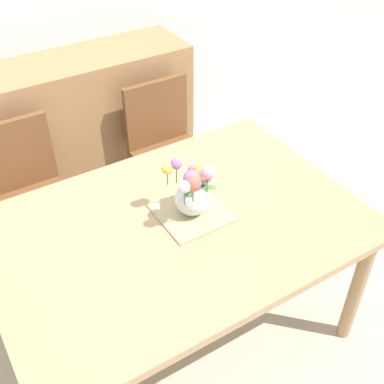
{
  "coord_description": "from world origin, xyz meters",
  "views": [
    {
      "loc": [
        -0.76,
        -1.35,
        2.19
      ],
      "look_at": [
        0.09,
        0.02,
        0.88
      ],
      "focal_mm": 45.46,
      "sensor_mm": 36.0,
      "label": 1
    }
  ],
  "objects_px": {
    "dresser": "(85,131)",
    "flower_vase": "(193,189)",
    "dining_table": "(178,237)",
    "chair_left": "(27,190)",
    "chair_right": "(166,144)"
  },
  "relations": [
    {
      "from": "chair_left",
      "to": "chair_right",
      "type": "height_order",
      "value": "same"
    },
    {
      "from": "dining_table",
      "to": "dresser",
      "type": "bearing_deg",
      "value": 86.76
    },
    {
      "from": "dresser",
      "to": "chair_left",
      "type": "bearing_deg",
      "value": -139.68
    },
    {
      "from": "dining_table",
      "to": "flower_vase",
      "type": "height_order",
      "value": "flower_vase"
    },
    {
      "from": "chair_left",
      "to": "flower_vase",
      "type": "relative_size",
      "value": 3.38
    },
    {
      "from": "dresser",
      "to": "flower_vase",
      "type": "bearing_deg",
      "value": -89.27
    },
    {
      "from": "chair_right",
      "to": "flower_vase",
      "type": "distance_m",
      "value": 1.02
    },
    {
      "from": "dining_table",
      "to": "dresser",
      "type": "relative_size",
      "value": 1.14
    },
    {
      "from": "chair_left",
      "to": "flower_vase",
      "type": "bearing_deg",
      "value": 121.18
    },
    {
      "from": "chair_right",
      "to": "dresser",
      "type": "bearing_deg",
      "value": -50.21
    },
    {
      "from": "dining_table",
      "to": "chair_right",
      "type": "xyz_separation_m",
      "value": [
        0.44,
        0.89,
        -0.16
      ]
    },
    {
      "from": "dining_table",
      "to": "chair_left",
      "type": "bearing_deg",
      "value": 116.18
    },
    {
      "from": "dining_table",
      "to": "flower_vase",
      "type": "xyz_separation_m",
      "value": [
        0.09,
        0.02,
        0.22
      ]
    },
    {
      "from": "dining_table",
      "to": "flower_vase",
      "type": "bearing_deg",
      "value": 9.39
    },
    {
      "from": "dining_table",
      "to": "chair_right",
      "type": "distance_m",
      "value": 1.01
    }
  ]
}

